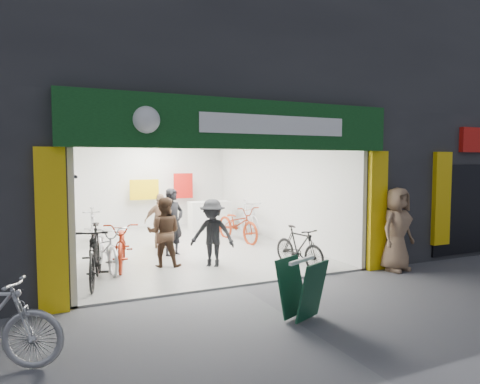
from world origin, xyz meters
TOP-DOWN VIEW (x-y plane):
  - ground at (0.00, 0.00)m, footprint 60.00×60.00m
  - building at (0.91, 4.99)m, footprint 17.00×10.27m
  - bike_left_front at (-2.17, 2.32)m, footprint 0.90×1.99m
  - bike_left_midfront at (-2.50, 1.26)m, footprint 0.90×2.01m
  - bike_left_midback at (-1.80, 2.43)m, footprint 1.08×2.12m
  - bike_left_back at (-2.14, 5.43)m, footprint 0.65×1.81m
  - bike_right_front at (1.80, 0.79)m, footprint 0.70×1.60m
  - bike_right_mid at (1.80, 4.14)m, footprint 1.03×2.14m
  - bike_right_back at (2.50, 4.87)m, footprint 0.82×2.01m
  - customer_a at (-0.46, 3.04)m, footprint 0.74×0.65m
  - customer_b at (-0.94, 2.05)m, footprint 0.94×0.85m
  - customer_c at (0.03, 1.57)m, footprint 1.14×1.05m
  - customer_d at (-0.51, 4.05)m, footprint 0.96×0.69m
  - pedestrian_near at (3.60, -0.30)m, footprint 0.98×0.73m
  - sandwich_board at (0.13, -1.90)m, footprint 0.77×0.78m

SIDE VIEW (x-z plane):
  - ground at x=0.00m, z-range 0.00..0.00m
  - bike_right_front at x=1.80m, z-range 0.00..0.93m
  - sandwich_board at x=0.13m, z-range 0.05..0.94m
  - bike_left_front at x=-2.17m, z-range 0.00..1.01m
  - bike_left_midback at x=-1.80m, z-range 0.00..1.06m
  - bike_left_back at x=-2.14m, z-range 0.00..1.07m
  - bike_right_mid at x=1.80m, z-range 0.00..1.08m
  - bike_left_midfront at x=-2.50m, z-range 0.00..1.17m
  - bike_right_back at x=2.50m, z-range 0.00..1.17m
  - customer_d at x=-0.51m, z-range 0.00..1.51m
  - customer_c at x=0.03m, z-range 0.00..1.54m
  - customer_b at x=-0.94m, z-range 0.00..1.58m
  - customer_a at x=-0.46m, z-range 0.00..1.71m
  - pedestrian_near at x=3.60m, z-range 0.00..1.82m
  - building at x=0.91m, z-range 0.31..8.31m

